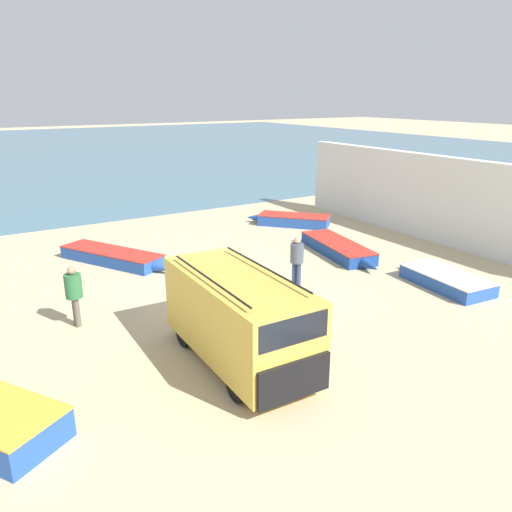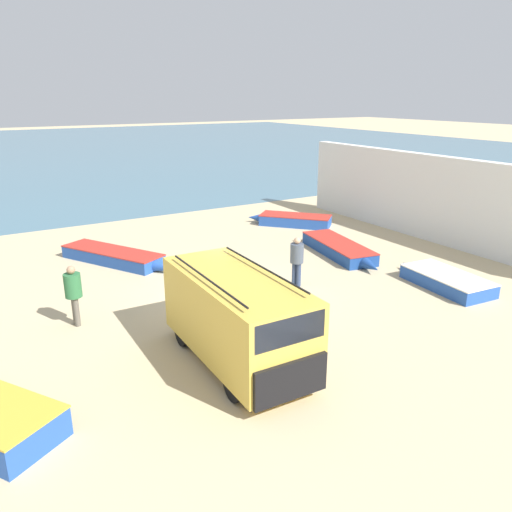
% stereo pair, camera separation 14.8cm
% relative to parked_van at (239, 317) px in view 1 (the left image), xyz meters
% --- Properties ---
extents(ground_plane, '(200.00, 200.00, 0.00)m').
position_rel_parked_van_xyz_m(ground_plane, '(1.89, 3.99, -1.23)').
color(ground_plane, tan).
extents(sea_water, '(120.00, 80.00, 0.01)m').
position_rel_parked_van_xyz_m(sea_water, '(1.89, 55.99, -1.22)').
color(sea_water, '#477084').
rests_on(sea_water, ground_plane).
extents(harbor_wall, '(0.50, 16.33, 3.83)m').
position_rel_parked_van_xyz_m(harbor_wall, '(12.94, 4.99, 0.69)').
color(harbor_wall, silver).
rests_on(harbor_wall, ground_plane).
extents(parked_van, '(2.01, 4.83, 2.37)m').
position_rel_parked_van_xyz_m(parked_van, '(0.00, 0.00, 0.00)').
color(parked_van, gold).
rests_on(parked_van, ground_plane).
extents(fishing_rowboat_0, '(3.37, 5.16, 0.50)m').
position_rel_parked_van_xyz_m(fishing_rowboat_0, '(-0.38, 9.22, -0.98)').
color(fishing_rowboat_0, '#234CA3').
rests_on(fishing_rowboat_0, ground_plane).
extents(fishing_rowboat_2, '(1.78, 3.81, 0.49)m').
position_rel_parked_van_xyz_m(fishing_rowboat_2, '(8.66, 0.75, -0.98)').
color(fishing_rowboat_2, '#234CA3').
rests_on(fishing_rowboat_2, ground_plane).
extents(fishing_rowboat_3, '(3.54, 3.80, 0.54)m').
position_rel_parked_van_xyz_m(fishing_rowboat_3, '(9.07, 10.49, -0.96)').
color(fishing_rowboat_3, '#234CA3').
rests_on(fishing_rowboat_3, ground_plane).
extents(fishing_rowboat_4, '(2.04, 5.03, 0.51)m').
position_rel_parked_van_xyz_m(fishing_rowboat_4, '(7.89, 5.40, -0.97)').
color(fishing_rowboat_4, navy).
rests_on(fishing_rowboat_4, ground_plane).
extents(fisherman_0, '(0.46, 0.46, 1.75)m').
position_rel_parked_van_xyz_m(fisherman_0, '(4.29, 3.49, -0.18)').
color(fisherman_0, navy).
rests_on(fisherman_0, ground_plane).
extents(fisherman_1, '(0.47, 0.47, 1.80)m').
position_rel_parked_van_xyz_m(fisherman_1, '(-2.96, 4.24, -0.15)').
color(fisherman_1, '#5B564C').
rests_on(fisherman_1, ground_plane).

